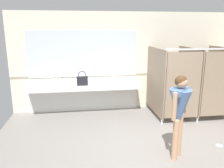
{
  "coord_description": "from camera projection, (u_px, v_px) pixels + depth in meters",
  "views": [
    {
      "loc": [
        -1.45,
        -3.81,
        2.41
      ],
      "look_at": [
        -0.71,
        1.3,
        1.13
      ],
      "focal_mm": 36.22,
      "sensor_mm": 36.0,
      "label": 1
    }
  ],
  "objects": [
    {
      "name": "ground_plane",
      "position": [
        157.0,
        156.0,
        4.45
      ],
      "size": [
        6.81,
        6.08,
        0.1
      ],
      "primitive_type": "cube",
      "color": "gray"
    },
    {
      "name": "wall_back",
      "position": [
        128.0,
        61.0,
        6.78
      ],
      "size": [
        6.81,
        0.12,
        2.88
      ],
      "primitive_type": "cube",
      "color": "beige",
      "rests_on": "ground_plane"
    },
    {
      "name": "wall_back_tile_band",
      "position": [
        128.0,
        75.0,
        6.82
      ],
      "size": [
        6.81,
        0.01,
        0.06
      ],
      "primitive_type": "cube",
      "color": "#9E937F",
      "rests_on": "wall_back"
    },
    {
      "name": "vanity_counter",
      "position": [
        84.0,
        91.0,
        6.51
      ],
      "size": [
        3.21,
        0.58,
        0.99
      ],
      "color": "silver",
      "rests_on": "ground_plane"
    },
    {
      "name": "mirror_panel",
      "position": [
        83.0,
        54.0,
        6.47
      ],
      "size": [
        3.11,
        0.02,
        1.32
      ],
      "primitive_type": "cube",
      "color": "silver",
      "rests_on": "wall_back"
    },
    {
      "name": "bathroom_stalls",
      "position": [
        192.0,
        81.0,
        6.15
      ],
      "size": [
        2.01,
        1.43,
        1.94
      ],
      "color": "#84705B",
      "rests_on": "ground_plane"
    },
    {
      "name": "person_standing",
      "position": [
        179.0,
        107.0,
        4.1
      ],
      "size": [
        0.57,
        0.57,
        1.6
      ],
      "color": "tan",
      "rests_on": "ground_plane"
    },
    {
      "name": "handbag",
      "position": [
        82.0,
        80.0,
        6.19
      ],
      "size": [
        0.3,
        0.13,
        0.39
      ],
      "color": "black",
      "rests_on": "vanity_counter"
    },
    {
      "name": "soap_dispenser",
      "position": [
        62.0,
        80.0,
        6.44
      ],
      "size": [
        0.07,
        0.07,
        0.19
      ],
      "color": "white",
      "rests_on": "vanity_counter"
    },
    {
      "name": "paper_cup",
      "position": [
        66.0,
        83.0,
        6.22
      ],
      "size": [
        0.07,
        0.07,
        0.1
      ],
      "primitive_type": "cylinder",
      "color": "white",
      "rests_on": "vanity_counter"
    },
    {
      "name": "floor_drain_cover",
      "position": [
        219.0,
        145.0,
        4.76
      ],
      "size": [
        0.14,
        0.14,
        0.01
      ],
      "primitive_type": "cylinder",
      "color": "#B7BABF",
      "rests_on": "ground_plane"
    }
  ]
}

